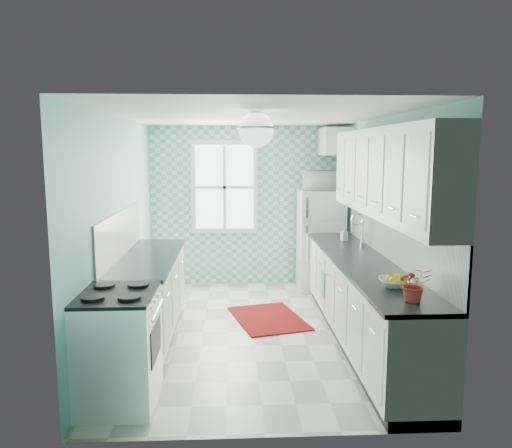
{
  "coord_description": "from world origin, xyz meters",
  "views": [
    {
      "loc": [
        -0.24,
        -5.64,
        2.14
      ],
      "look_at": [
        0.05,
        0.25,
        1.25
      ],
      "focal_mm": 35.0,
      "sensor_mm": 36.0,
      "label": 1
    }
  ],
  "objects_px": {
    "ceiling_light": "(256,129)",
    "potted_plant": "(414,284)",
    "stove": "(119,346)",
    "microwave": "(321,180)",
    "fridge": "(320,240)",
    "sink": "(347,246)",
    "fruit_bowl": "(396,283)"
  },
  "relations": [
    {
      "from": "microwave",
      "to": "stove",
      "type": "bearing_deg",
      "value": 52.94
    },
    {
      "from": "ceiling_light",
      "to": "microwave",
      "type": "bearing_deg",
      "value": 66.89
    },
    {
      "from": "fruit_bowl",
      "to": "stove",
      "type": "bearing_deg",
      "value": -177.07
    },
    {
      "from": "ceiling_light",
      "to": "stove",
      "type": "bearing_deg",
      "value": -146.83
    },
    {
      "from": "ceiling_light",
      "to": "sink",
      "type": "xyz_separation_m",
      "value": [
        1.2,
        1.25,
        -1.39
      ]
    },
    {
      "from": "fridge",
      "to": "potted_plant",
      "type": "relative_size",
      "value": 5.42
    },
    {
      "from": "fridge",
      "to": "fruit_bowl",
      "type": "height_order",
      "value": "fridge"
    },
    {
      "from": "stove",
      "to": "potted_plant",
      "type": "relative_size",
      "value": 3.34
    },
    {
      "from": "ceiling_light",
      "to": "sink",
      "type": "bearing_deg",
      "value": 46.18
    },
    {
      "from": "stove",
      "to": "microwave",
      "type": "bearing_deg",
      "value": 52.7
    },
    {
      "from": "potted_plant",
      "to": "microwave",
      "type": "distance_m",
      "value": 3.74
    },
    {
      "from": "ceiling_light",
      "to": "potted_plant",
      "type": "distance_m",
      "value": 2.04
    },
    {
      "from": "ceiling_light",
      "to": "fridge",
      "type": "xyz_separation_m",
      "value": [
        1.11,
        2.6,
        -1.56
      ]
    },
    {
      "from": "sink",
      "to": "fruit_bowl",
      "type": "bearing_deg",
      "value": -86.87
    },
    {
      "from": "stove",
      "to": "microwave",
      "type": "height_order",
      "value": "microwave"
    },
    {
      "from": "sink",
      "to": "fruit_bowl",
      "type": "height_order",
      "value": "sink"
    },
    {
      "from": "stove",
      "to": "potted_plant",
      "type": "xyz_separation_m",
      "value": [
        2.4,
        -0.3,
        0.59
      ]
    },
    {
      "from": "fridge",
      "to": "stove",
      "type": "relative_size",
      "value": 1.62
    },
    {
      "from": "fridge",
      "to": "fruit_bowl",
      "type": "xyz_separation_m",
      "value": [
        0.09,
        -3.26,
        0.21
      ]
    },
    {
      "from": "sink",
      "to": "fruit_bowl",
      "type": "distance_m",
      "value": 1.92
    },
    {
      "from": "sink",
      "to": "microwave",
      "type": "height_order",
      "value": "microwave"
    },
    {
      "from": "fridge",
      "to": "stove",
      "type": "bearing_deg",
      "value": -124.59
    },
    {
      "from": "fridge",
      "to": "microwave",
      "type": "distance_m",
      "value": 0.91
    },
    {
      "from": "fruit_bowl",
      "to": "potted_plant",
      "type": "xyz_separation_m",
      "value": [
        0.0,
        -0.43,
        0.1
      ]
    },
    {
      "from": "stove",
      "to": "fruit_bowl",
      "type": "relative_size",
      "value": 3.14
    },
    {
      "from": "sink",
      "to": "microwave",
      "type": "xyz_separation_m",
      "value": [
        -0.09,
        1.35,
        0.75
      ]
    },
    {
      "from": "fridge",
      "to": "sink",
      "type": "xyz_separation_m",
      "value": [
        0.09,
        -1.35,
        0.16
      ]
    },
    {
      "from": "sink",
      "to": "potted_plant",
      "type": "xyz_separation_m",
      "value": [
        -0.0,
        -2.34,
        0.15
      ]
    },
    {
      "from": "ceiling_light",
      "to": "fridge",
      "type": "distance_m",
      "value": 3.23
    },
    {
      "from": "ceiling_light",
      "to": "fruit_bowl",
      "type": "height_order",
      "value": "ceiling_light"
    },
    {
      "from": "ceiling_light",
      "to": "potted_plant",
      "type": "height_order",
      "value": "ceiling_light"
    },
    {
      "from": "fruit_bowl",
      "to": "ceiling_light",
      "type": "bearing_deg",
      "value": 151.16
    }
  ]
}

